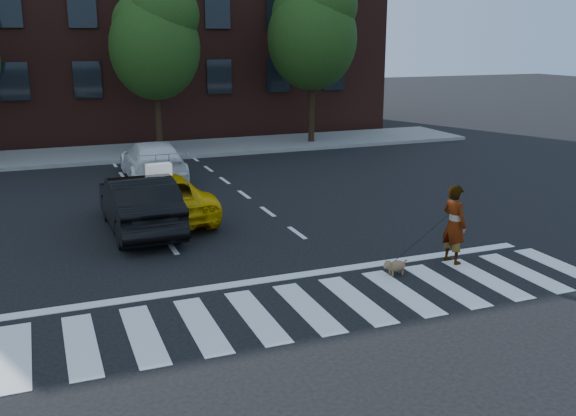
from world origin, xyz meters
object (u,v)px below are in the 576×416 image
Objects in this scene: tree_mid at (155,36)px; dog at (395,266)px; black_sedan at (139,203)px; woman at (454,224)px; taxi at (159,197)px; white_suv at (153,161)px; tree_right at (313,27)px.

dog is at bearing -83.49° from tree_mid.
black_sedan is 2.53× the size of woman.
tree_mid is at bearing 92.17° from dog.
taxi is 7.66× the size of dog.
tree_right is at bearing -147.68° from white_suv.
black_sedan is at bearing 78.17° from white_suv.
taxi is at bearing 83.04° from white_suv.
white_suv is (0.74, 5.08, 0.05)m from taxi.
tree_mid reaches higher than black_sedan.
tree_right is at bearing -132.17° from black_sedan.
tree_right reaches higher than taxi.
tree_mid is 6.56m from white_suv.
taxi is 7.18m from dog.
tree_right is 4.38× the size of woman.
white_suv is (-1.19, -4.92, -4.18)m from tree_mid.
black_sedan is at bearing 126.25° from dog.
black_sedan reaches higher than taxi.
white_suv is at bearing -149.03° from tree_right.
tree_mid is at bearing -102.29° from white_suv.
dog is at bearing 114.80° from taxi.
tree_right reaches higher than tree_mid.
woman reaches higher than dog.
taxi is 5.13m from white_suv.
tree_right is 14.19m from taxi.
taxi is at bearing 117.40° from dog.
woman is 1.73m from dog.
white_suv is (1.40, 6.00, -0.06)m from black_sedan.
black_sedan is 6.83m from dog.
woman is at bearing 114.10° from white_suv.
black_sedan reaches higher than white_suv.
white_suv is 7.88× the size of dog.
woman is at bearing 125.24° from taxi.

